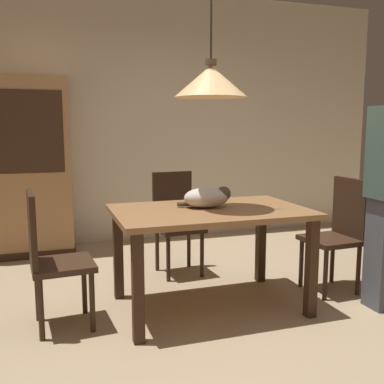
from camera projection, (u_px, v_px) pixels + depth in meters
ground at (214, 332)px, 2.93m from camera, size 10.00×10.00×0.00m
back_wall at (134, 118)px, 5.21m from camera, size 6.40×0.10×2.90m
dining_table at (210, 222)px, 3.26m from camera, size 1.40×0.90×0.75m
chair_left_side at (50, 254)px, 2.92m from camera, size 0.43×0.43×0.93m
chair_far_back at (176, 218)px, 4.10m from camera, size 0.43×0.43×0.93m
chair_right_side at (339, 229)px, 3.63m from camera, size 0.42×0.42×0.93m
cat_sleeping at (208, 197)px, 3.29m from camera, size 0.39×0.24×0.16m
pendant_lamp at (211, 81)px, 3.11m from camera, size 0.52×0.52×1.30m
hutch_bookcase at (15, 171)px, 4.57m from camera, size 1.12×0.45×1.85m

